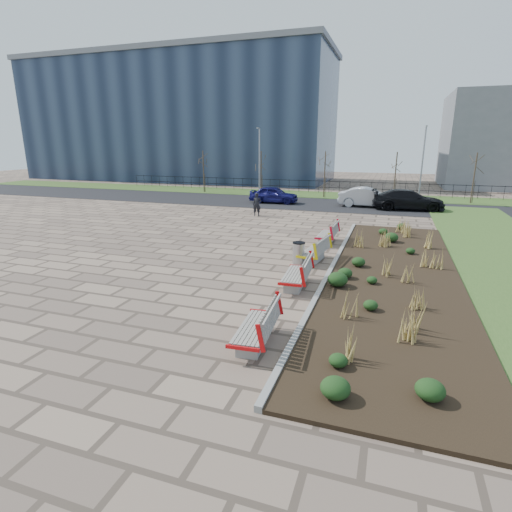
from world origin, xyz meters
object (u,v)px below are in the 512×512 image
(bench_b, at_px, (295,273))
(lamp_east, at_px, (422,165))
(bench_a, at_px, (254,325))
(litter_bin, at_px, (299,254))
(lamp_west, at_px, (259,162))
(car_blue, at_px, (274,195))
(car_silver, at_px, (368,197))
(pedestrian, at_px, (257,205))
(bench_c, at_px, (313,250))
(bench_d, at_px, (327,233))
(car_black, at_px, (408,200))

(bench_b, distance_m, lamp_east, 23.88)
(bench_a, bearing_deg, litter_bin, 89.75)
(bench_a, xyz_separation_m, lamp_west, (-9.00, 27.53, 2.54))
(car_blue, height_order, lamp_east, lamp_east)
(car_silver, distance_m, lamp_east, 6.10)
(litter_bin, distance_m, pedestrian, 11.39)
(bench_a, height_order, car_blue, car_blue)
(bench_c, relative_size, car_blue, 0.53)
(car_blue, xyz_separation_m, lamp_west, (-2.74, 4.49, 2.35))
(car_blue, relative_size, lamp_west, 0.66)
(car_blue, bearing_deg, car_silver, -89.07)
(bench_d, distance_m, car_silver, 12.48)
(bench_c, bearing_deg, car_silver, 93.10)
(bench_a, xyz_separation_m, bench_c, (0.00, 7.53, 0.00))
(bench_b, distance_m, lamp_west, 25.03)
(bench_a, bearing_deg, bench_c, 85.84)
(litter_bin, relative_size, car_black, 0.18)
(litter_bin, distance_m, car_black, 16.67)
(bench_a, xyz_separation_m, car_black, (4.04, 22.88, 0.26))
(bench_c, relative_size, pedestrian, 1.36)
(bench_a, height_order, car_black, car_black)
(bench_c, height_order, lamp_west, lamp_west)
(bench_b, relative_size, car_blue, 0.53)
(bench_c, xyz_separation_m, car_black, (4.04, 15.35, 0.26))
(bench_b, distance_m, car_silver, 19.10)
(pedestrian, distance_m, car_blue, 6.10)
(bench_c, distance_m, car_silver, 15.89)
(car_blue, xyz_separation_m, lamp_east, (11.26, 4.49, 2.35))
(litter_bin, distance_m, lamp_east, 21.56)
(litter_bin, relative_size, pedestrian, 0.60)
(litter_bin, distance_m, car_silver, 16.62)
(bench_b, height_order, bench_d, same)
(car_silver, bearing_deg, lamp_east, -41.56)
(car_silver, height_order, lamp_east, lamp_east)
(bench_b, xyz_separation_m, bench_d, (0.00, 6.63, 0.00))
(bench_d, bearing_deg, car_blue, 118.59)
(car_blue, xyz_separation_m, car_black, (10.30, -0.16, 0.06))
(bench_c, relative_size, car_silver, 0.47)
(bench_a, height_order, lamp_east, lamp_east)
(lamp_east, bearing_deg, car_blue, -158.25)
(car_black, relative_size, lamp_east, 0.85)
(bench_d, relative_size, lamp_west, 0.35)
(bench_d, relative_size, car_blue, 0.53)
(litter_bin, bearing_deg, car_silver, 84.38)
(litter_bin, bearing_deg, car_black, 74.32)
(bench_b, xyz_separation_m, bench_c, (0.00, 3.22, 0.00))
(bench_c, height_order, car_black, car_black)
(bench_a, xyz_separation_m, car_silver, (1.16, 23.37, 0.25))
(pedestrian, xyz_separation_m, car_black, (9.71, 5.92, -0.01))
(litter_bin, bearing_deg, bench_d, 83.51)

